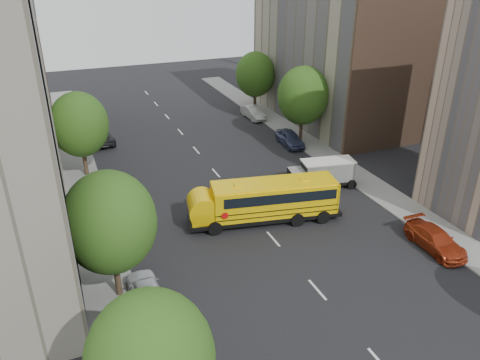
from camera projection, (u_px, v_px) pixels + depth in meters
ground at (261, 225)px, 34.57m from camera, size 120.00×120.00×0.00m
sidewalk_left at (93, 223)px, 34.78m from camera, size 3.00×80.00×0.12m
sidewalk_right at (353, 174)px, 42.65m from camera, size 3.00×80.00×0.12m
lane_markings at (216, 173)px, 42.91m from camera, size 0.15×64.00×0.01m
building_right_far at (333, 43)px, 53.51m from camera, size 10.00×22.00×18.00m
building_right_sidewall at (396, 61)px, 44.34m from camera, size 10.10×0.30×18.00m
street_tree_0 at (151, 360)px, 17.12m from camera, size 4.80×4.80×7.41m
street_tree_1 at (110, 223)px, 25.33m from camera, size 5.12×5.12×7.90m
street_tree_2 at (79, 125)px, 40.39m from camera, size 4.99×4.99×7.71m
street_tree_4 at (303, 96)px, 47.81m from camera, size 5.25×5.25×8.10m
street_tree_5 at (255, 74)px, 57.98m from camera, size 4.86×4.86×7.51m
school_bus at (263, 199)px, 34.43m from camera, size 11.67×4.68×3.22m
safari_truck at (322, 173)px, 39.91m from camera, size 5.79×2.95×2.37m
parked_car_0 at (147, 291)px, 26.67m from camera, size 1.91×4.41×1.48m
parked_car_1 at (126, 201)px, 36.45m from camera, size 1.83×4.60×1.49m
parked_car_2 at (100, 137)px, 49.49m from camera, size 2.80×5.36×1.44m
parked_car_3 at (435, 240)px, 31.55m from camera, size 2.10×4.90×1.41m
parked_car_4 at (290, 138)px, 48.88m from camera, size 2.13×4.65×1.55m
parked_car_5 at (253, 113)px, 57.04m from camera, size 1.63×4.46×1.46m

